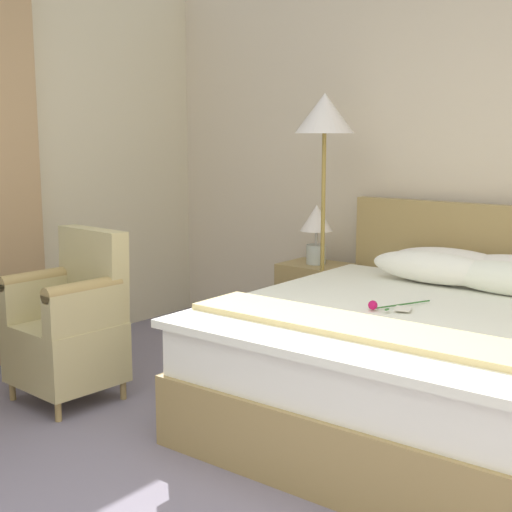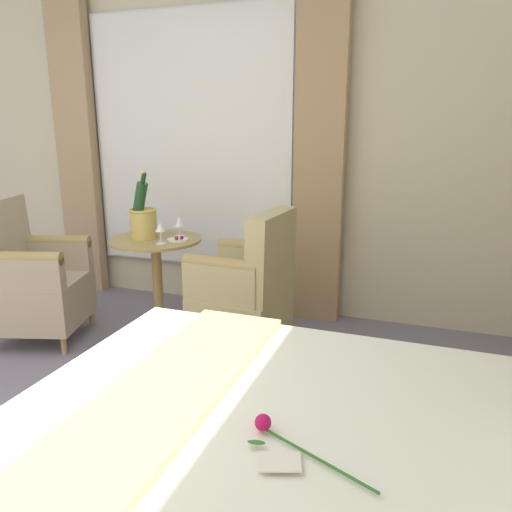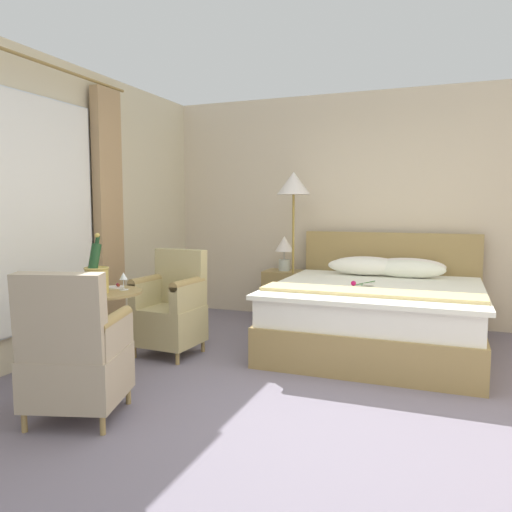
{
  "view_description": "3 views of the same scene",
  "coord_description": "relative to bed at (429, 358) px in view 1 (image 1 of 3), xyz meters",
  "views": [
    {
      "loc": [
        1.64,
        -1.64,
        1.52
      ],
      "look_at": [
        -0.67,
        1.31,
        0.88
      ],
      "focal_mm": 50.0,
      "sensor_mm": 36.0,
      "label": 1
    },
    {
      "loc": [
        1.12,
        1.89,
        1.48
      ],
      "look_at": [
        -0.87,
        1.17,
        0.92
      ],
      "focal_mm": 35.0,
      "sensor_mm": 36.0,
      "label": 2
    },
    {
      "loc": [
        0.76,
        -3.18,
        1.39
      ],
      "look_at": [
        -0.85,
        0.98,
        0.94
      ],
      "focal_mm": 35.0,
      "sensor_mm": 36.0,
      "label": 3
    }
  ],
  "objects": [
    {
      "name": "armchair_by_window",
      "position": [
        -1.78,
        -0.93,
        0.07
      ],
      "size": [
        0.58,
        0.56,
        0.98
      ],
      "color": "#9F834D",
      "rests_on": "ground"
    },
    {
      "name": "floor_lamp_brass",
      "position": [
        -1.05,
        0.6,
        1.18
      ],
      "size": [
        0.39,
        0.39,
        1.78
      ],
      "color": "olive",
      "rests_on": "ground"
    },
    {
      "name": "bed",
      "position": [
        0.0,
        0.0,
        0.0
      ],
      "size": [
        1.98,
        2.09,
        1.09
      ],
      "color": "#9F834D",
      "rests_on": "ground"
    },
    {
      "name": "bedside_lamp",
      "position": [
        -1.22,
        0.77,
        0.53
      ],
      "size": [
        0.23,
        0.23,
        0.42
      ],
      "color": "#B4BCB1",
      "rests_on": "nightstand"
    },
    {
      "name": "wall_headboard_side",
      "position": [
        -0.14,
        1.16,
        1.01
      ],
      "size": [
        5.34,
        0.12,
        2.73
      ],
      "color": "beige",
      "rests_on": "ground"
    },
    {
      "name": "nightstand",
      "position": [
        -1.22,
        0.77,
        -0.05
      ],
      "size": [
        0.48,
        0.37,
        0.61
      ],
      "color": "#9F834D",
      "rests_on": "ground"
    }
  ]
}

